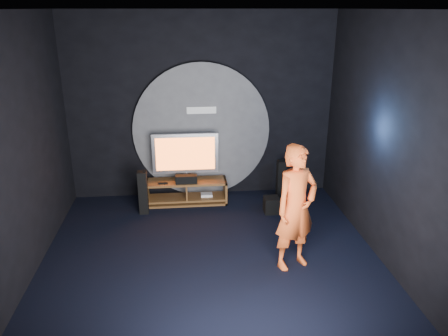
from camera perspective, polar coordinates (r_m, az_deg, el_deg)
The scene contains 15 objects.
floor at distance 6.64m, azimuth -1.66°, elevation -11.79°, with size 5.00×5.00×0.00m, color black.
back_wall at distance 8.32m, azimuth -3.01°, elevation 7.92°, with size 5.00×0.04×3.50m, color black.
front_wall at distance 3.60m, azimuth 0.89°, elevation -9.19°, with size 5.00×0.04×3.50m, color black.
left_wall at distance 6.27m, azimuth -25.30°, elevation 1.84°, with size 0.04×5.00×3.50m, color black.
right_wall at distance 6.55m, azimuth 20.60°, elevation 3.24°, with size 0.04×5.00×3.50m, color black.
ceiling at distance 5.63m, azimuth -2.04°, elevation 20.08°, with size 5.00×5.00×0.01m, color black.
wall_disc_panel at distance 8.37m, azimuth -2.93°, elevation 4.84°, with size 2.60×0.11×2.60m.
media_console at distance 8.36m, azimuth -4.86°, elevation -3.29°, with size 1.52×0.45×0.45m.
tv at distance 8.15m, azimuth -5.07°, elevation 1.72°, with size 1.23×0.22×0.90m.
center_speaker at distance 8.13m, azimuth -4.96°, elevation -1.46°, with size 0.40×0.15×0.15m, color black.
remote at distance 8.15m, azimuth -7.98°, elevation -2.00°, with size 0.18×0.05×0.02m, color black.
tower_speaker_left at distance 7.97m, azimuth -10.52°, elevation -3.16°, with size 0.16×0.18×0.80m, color black.
tower_speaker_right at distance 8.45m, azimuth 7.45°, elevation -1.61°, with size 0.16×0.18×0.80m, color black.
subwoofer at distance 8.00m, azimuth 6.22°, elevation -4.81°, with size 0.27×0.27×0.30m, color black.
player at distance 6.15m, azimuth 9.39°, elevation -5.15°, with size 0.66×0.44×1.82m, color #F55921.
Camera 1 is at (-0.36, -5.62, 3.52)m, focal length 35.00 mm.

